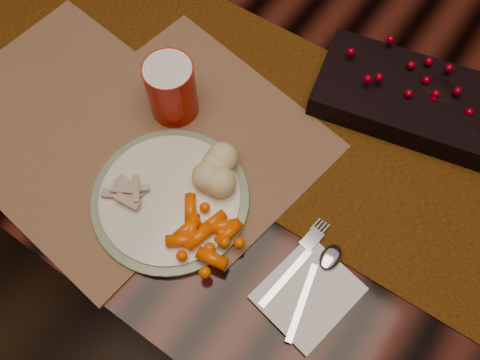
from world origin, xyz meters
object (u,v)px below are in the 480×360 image
Objects in this scene: baby_carrots at (201,230)px; red_cup at (172,90)px; centerpiece at (411,96)px; placemat_main at (202,128)px; dinner_plate at (170,199)px; mashed_potatoes at (213,164)px; dining_table at (291,176)px; napkin at (308,293)px; turkey_shreds at (130,191)px.

red_cup is (-0.17, 0.16, 0.03)m from baby_carrots.
centerpiece is 3.19× the size of baby_carrots.
dinner_plate reaches higher than placemat_main.
placemat_main is 4.56× the size of mashed_potatoes.
dining_table is 0.53m from napkin.
mashed_potatoes is (0.07, -0.06, 0.04)m from placemat_main.
napkin reaches higher than placemat_main.
baby_carrots is at bearing -13.32° from dinner_plate.
baby_carrots is at bearing -110.74° from centerpiece.
turkey_shreds is (-0.12, -0.35, 0.40)m from dining_table.
baby_carrots is at bearing -88.02° from dining_table.
placemat_main is 0.08m from red_cup.
turkey_shreds is 0.69× the size of red_cup.
dinner_plate reaches higher than napkin.
dining_table is at bearing 47.15° from red_cup.
mashed_potatoes reaches higher than dinner_plate.
dining_table is 23.57× the size of turkey_shreds.
baby_carrots reaches higher than placemat_main.
turkey_shreds reaches higher than dinner_plate.
turkey_shreds reaches higher than dining_table.
dinner_plate is (-0.22, -0.37, -0.02)m from centerpiece.
dining_table is 4.45× the size of placemat_main.
red_cup reaches higher than centerpiece.
turkey_shreds is (-0.05, -0.03, 0.02)m from dinner_plate.
mashed_potatoes is (-0.05, 0.09, 0.02)m from baby_carrots.
turkey_shreds is at bearing -85.14° from placemat_main.
dining_table is 0.50m from dinner_plate.
dinner_plate is 1.84× the size of napkin.
dining_table is 0.48m from mashed_potatoes.
baby_carrots is 0.72× the size of napkin.
dining_table is 5.80× the size of centerpiece.
napkin is (0.19, -0.32, 0.38)m from dining_table.
centerpiece is 3.50× the size of mashed_potatoes.
mashed_potatoes is 0.66× the size of napkin.
centerpiece reaches higher than dinner_plate.
placemat_main is at bearing 165.93° from napkin.
placemat_main is 0.10m from mashed_potatoes.
mashed_potatoes is at bearing 115.77° from baby_carrots.
napkin is (0.31, 0.03, -0.02)m from turkey_shreds.
turkey_shreds reaches higher than napkin.
dinner_plate is 2.79× the size of mashed_potatoes.
placemat_main is (-0.10, -0.18, 0.38)m from dining_table.
baby_carrots reaches higher than napkin.
placemat_main is at bearing 126.91° from baby_carrots.
centerpiece is 2.31× the size of napkin.
dinner_plate is 0.25m from napkin.
dining_table is 0.52m from baby_carrots.
napkin is at bearing 5.52° from baby_carrots.
mashed_potatoes is at bearing -26.28° from red_cup.
dining_table is at bearing 78.59° from dinner_plate.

